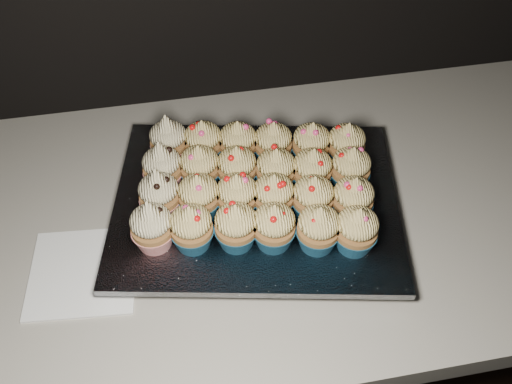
% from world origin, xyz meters
% --- Properties ---
extents(cabinet, '(2.40, 0.60, 0.86)m').
position_xyz_m(cabinet, '(0.00, 1.70, 0.43)').
color(cabinet, black).
rests_on(cabinet, ground).
extents(worktop, '(2.44, 0.64, 0.04)m').
position_xyz_m(worktop, '(0.00, 1.70, 0.88)').
color(worktop, beige).
rests_on(worktop, cabinet).
extents(napkin, '(0.17, 0.17, 0.00)m').
position_xyz_m(napkin, '(-0.48, 1.62, 0.90)').
color(napkin, white).
rests_on(napkin, worktop).
extents(baking_tray, '(0.46, 0.39, 0.02)m').
position_xyz_m(baking_tray, '(-0.21, 1.69, 0.91)').
color(baking_tray, black).
rests_on(baking_tray, worktop).
extents(foil_lining, '(0.50, 0.43, 0.01)m').
position_xyz_m(foil_lining, '(-0.21, 1.69, 0.93)').
color(foil_lining, silver).
rests_on(foil_lining, baking_tray).
extents(cupcake_0, '(0.06, 0.06, 0.10)m').
position_xyz_m(cupcake_0, '(-0.37, 1.63, 0.97)').
color(cupcake_0, red).
rests_on(cupcake_0, foil_lining).
extents(cupcake_1, '(0.06, 0.06, 0.08)m').
position_xyz_m(cupcake_1, '(-0.31, 1.62, 0.97)').
color(cupcake_1, '#195478').
rests_on(cupcake_1, foil_lining).
extents(cupcake_2, '(0.06, 0.06, 0.08)m').
position_xyz_m(cupcake_2, '(-0.25, 1.61, 0.97)').
color(cupcake_2, '#195478').
rests_on(cupcake_2, foil_lining).
extents(cupcake_3, '(0.06, 0.06, 0.08)m').
position_xyz_m(cupcake_3, '(-0.20, 1.60, 0.97)').
color(cupcake_3, '#195478').
rests_on(cupcake_3, foil_lining).
extents(cupcake_4, '(0.06, 0.06, 0.08)m').
position_xyz_m(cupcake_4, '(-0.13, 1.58, 0.97)').
color(cupcake_4, '#195478').
rests_on(cupcake_4, foil_lining).
extents(cupcake_5, '(0.06, 0.06, 0.08)m').
position_xyz_m(cupcake_5, '(-0.08, 1.57, 0.97)').
color(cupcake_5, '#195478').
rests_on(cupcake_5, foil_lining).
extents(cupcake_6, '(0.06, 0.06, 0.10)m').
position_xyz_m(cupcake_6, '(-0.35, 1.69, 0.97)').
color(cupcake_6, red).
rests_on(cupcake_6, foil_lining).
extents(cupcake_7, '(0.06, 0.06, 0.08)m').
position_xyz_m(cupcake_7, '(-0.30, 1.67, 0.97)').
color(cupcake_7, '#195478').
rests_on(cupcake_7, foil_lining).
extents(cupcake_8, '(0.06, 0.06, 0.08)m').
position_xyz_m(cupcake_8, '(-0.24, 1.66, 0.97)').
color(cupcake_8, '#195478').
rests_on(cupcake_8, foil_lining).
extents(cupcake_9, '(0.06, 0.06, 0.08)m').
position_xyz_m(cupcake_9, '(-0.19, 1.65, 0.97)').
color(cupcake_9, '#195478').
rests_on(cupcake_9, foil_lining).
extents(cupcake_10, '(0.06, 0.06, 0.08)m').
position_xyz_m(cupcake_10, '(-0.13, 1.64, 0.97)').
color(cupcake_10, '#195478').
rests_on(cupcake_10, foil_lining).
extents(cupcake_11, '(0.06, 0.06, 0.08)m').
position_xyz_m(cupcake_11, '(-0.07, 1.63, 0.97)').
color(cupcake_11, '#195478').
rests_on(cupcake_11, foil_lining).
extents(cupcake_12, '(0.06, 0.06, 0.10)m').
position_xyz_m(cupcake_12, '(-0.34, 1.74, 0.97)').
color(cupcake_12, red).
rests_on(cupcake_12, foil_lining).
extents(cupcake_13, '(0.06, 0.06, 0.08)m').
position_xyz_m(cupcake_13, '(-0.29, 1.74, 0.97)').
color(cupcake_13, '#195478').
rests_on(cupcake_13, foil_lining).
extents(cupcake_14, '(0.06, 0.06, 0.08)m').
position_xyz_m(cupcake_14, '(-0.23, 1.72, 0.97)').
color(cupcake_14, '#195478').
rests_on(cupcake_14, foil_lining).
extents(cupcake_15, '(0.06, 0.06, 0.08)m').
position_xyz_m(cupcake_15, '(-0.17, 1.71, 0.97)').
color(cupcake_15, '#195478').
rests_on(cupcake_15, foil_lining).
extents(cupcake_16, '(0.06, 0.06, 0.08)m').
position_xyz_m(cupcake_16, '(-0.12, 1.70, 0.97)').
color(cupcake_16, '#195478').
rests_on(cupcake_16, foil_lining).
extents(cupcake_17, '(0.06, 0.06, 0.08)m').
position_xyz_m(cupcake_17, '(-0.05, 1.69, 0.97)').
color(cupcake_17, '#195478').
rests_on(cupcake_17, foil_lining).
extents(cupcake_18, '(0.06, 0.06, 0.10)m').
position_xyz_m(cupcake_18, '(-0.33, 1.80, 0.97)').
color(cupcake_18, red).
rests_on(cupcake_18, foil_lining).
extents(cupcake_19, '(0.06, 0.06, 0.08)m').
position_xyz_m(cupcake_19, '(-0.27, 1.79, 0.97)').
color(cupcake_19, '#195478').
rests_on(cupcake_19, foil_lining).
extents(cupcake_20, '(0.06, 0.06, 0.08)m').
position_xyz_m(cupcake_20, '(-0.22, 1.78, 0.97)').
color(cupcake_20, '#195478').
rests_on(cupcake_20, foil_lining).
extents(cupcake_21, '(0.06, 0.06, 0.08)m').
position_xyz_m(cupcake_21, '(-0.16, 1.77, 0.97)').
color(cupcake_21, '#195478').
rests_on(cupcake_21, foil_lining).
extents(cupcake_22, '(0.06, 0.06, 0.08)m').
position_xyz_m(cupcake_22, '(-0.10, 1.75, 0.97)').
color(cupcake_22, '#195478').
rests_on(cupcake_22, foil_lining).
extents(cupcake_23, '(0.06, 0.06, 0.08)m').
position_xyz_m(cupcake_23, '(-0.05, 1.74, 0.97)').
color(cupcake_23, '#195478').
rests_on(cupcake_23, foil_lining).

